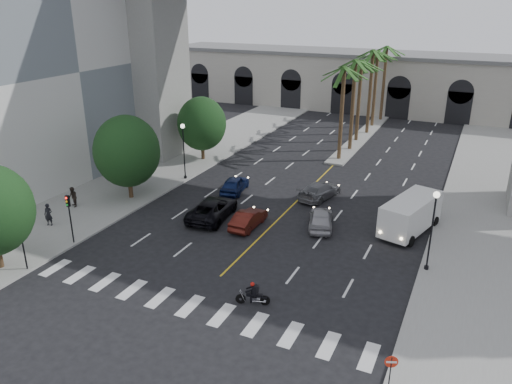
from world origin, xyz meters
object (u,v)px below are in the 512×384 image
object	(u,v)px
car_b	(248,219)
car_d	(320,190)
traffic_signal_near	(21,235)
car_e	(235,184)
motorcycle_rider	(254,294)
do_not_enter_sign	(391,369)
cargo_van	(410,214)
lamp_post_right	(432,224)
traffic_signal_far	(69,211)
pedestrian_b	(73,197)
car_c	(213,209)
pedestrian_a	(48,215)
lamp_post_left_far	(184,147)
car_a	(321,218)

from	to	relation	value
car_b	car_d	xyz separation A→B (m)	(3.00, 7.77, 0.03)
traffic_signal_near	car_e	size ratio (longest dim) A/B	0.87
motorcycle_rider	car_d	distance (m)	16.79
do_not_enter_sign	cargo_van	bearing A→B (deg)	73.75
lamp_post_right	traffic_signal_far	bearing A→B (deg)	-164.02
car_d	pedestrian_b	bearing A→B (deg)	44.40
motorcycle_rider	pedestrian_b	world-z (taller)	pedestrian_b
car_d	do_not_enter_sign	bearing A→B (deg)	128.42
traffic_signal_near	pedestrian_b	world-z (taller)	traffic_signal_near
car_c	pedestrian_a	distance (m)	12.14
lamp_post_right	motorcycle_rider	bearing A→B (deg)	-136.56
lamp_post_left_far	car_c	world-z (taller)	lamp_post_left_far
car_c	car_a	bearing A→B (deg)	-172.86
lamp_post_left_far	cargo_van	xyz separation A→B (m)	(20.89, -2.70, -1.79)
pedestrian_a	car_e	bearing A→B (deg)	34.91
cargo_van	motorcycle_rider	bearing A→B (deg)	-100.08
motorcycle_rider	car_c	world-z (taller)	car_c
motorcycle_rider	car_e	xyz separation A→B (m)	(-8.87, 14.94, 0.08)
pedestrian_b	traffic_signal_far	bearing A→B (deg)	-15.08
traffic_signal_far	car_a	xyz separation A→B (m)	(14.70, 9.84, -1.78)
motorcycle_rider	car_a	bearing A→B (deg)	70.71
do_not_enter_sign	car_b	bearing A→B (deg)	112.17
traffic_signal_near	pedestrian_a	distance (m)	6.69
car_e	do_not_enter_sign	distance (m)	25.59
traffic_signal_near	traffic_signal_far	distance (m)	4.00
lamp_post_left_far	car_b	bearing A→B (deg)	-34.81
traffic_signal_far	car_c	world-z (taller)	traffic_signal_far
car_a	do_not_enter_sign	bearing A→B (deg)	100.82
car_a	pedestrian_a	distance (m)	20.21
car_b	pedestrian_b	xyz separation A→B (m)	(-14.40, -2.78, 0.32)
car_a	pedestrian_b	distance (m)	19.94
car_b	cargo_van	xyz separation A→B (m)	(10.99, 4.19, 0.77)
car_d	pedestrian_a	distance (m)	21.60
lamp_post_left_far	traffic_signal_near	bearing A→B (deg)	-89.69
pedestrian_a	do_not_enter_sign	xyz separation A→B (m)	(26.27, -6.83, 0.69)
lamp_post_left_far	lamp_post_right	distance (m)	24.16
car_b	car_d	distance (m)	8.33
motorcycle_rider	do_not_enter_sign	size ratio (longest dim) A/B	0.81
car_a	cargo_van	bearing A→B (deg)	-178.68
pedestrian_b	do_not_enter_sign	distance (m)	29.10
car_a	motorcycle_rider	bearing A→B (deg)	72.08
do_not_enter_sign	lamp_post_left_far	bearing A→B (deg)	116.42
lamp_post_right	motorcycle_rider	size ratio (longest dim) A/B	2.84
car_c	cargo_van	world-z (taller)	cargo_van
car_b	traffic_signal_near	bearing A→B (deg)	50.26
traffic_signal_far	pedestrian_b	size ratio (longest dim) A/B	2.18
lamp_post_left_far	traffic_signal_far	bearing A→B (deg)	-89.60
lamp_post_right	motorcycle_rider	distance (m)	11.67
motorcycle_rider	car_e	size ratio (longest dim) A/B	0.45
traffic_signal_near	traffic_signal_far	size ratio (longest dim) A/B	1.00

